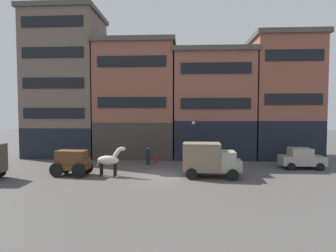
% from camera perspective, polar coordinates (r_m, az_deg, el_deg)
% --- Properties ---
extents(ground_plane, '(120.00, 120.00, 0.00)m').
position_cam_1_polar(ground_plane, '(20.74, -1.00, -10.86)').
color(ground_plane, '#4C4947').
extents(building_far_left, '(8.25, 6.79, 16.39)m').
position_cam_1_polar(building_far_left, '(33.07, -21.09, 8.40)').
color(building_far_left, black).
rests_on(building_far_left, ground_plane).
extents(building_center_left, '(8.92, 6.79, 12.75)m').
position_cam_1_polar(building_center_left, '(30.54, -6.72, 5.63)').
color(building_center_left, '#38332D').
rests_on(building_center_left, ground_plane).
extents(building_center_right, '(8.87, 6.79, 11.68)m').
position_cam_1_polar(building_center_right, '(30.26, 9.49, 4.62)').
color(building_center_right, black).
rests_on(building_center_right, ground_plane).
extents(building_far_right, '(7.20, 6.79, 13.27)m').
position_cam_1_polar(building_far_right, '(32.08, 23.35, 5.75)').
color(building_far_right, black).
rests_on(building_far_right, ground_plane).
extents(cargo_wagon, '(3.00, 1.71, 1.98)m').
position_cam_1_polar(cargo_wagon, '(22.13, -19.99, -7.13)').
color(cargo_wagon, brown).
rests_on(cargo_wagon, ground_plane).
extents(draft_horse, '(2.35, 0.72, 2.30)m').
position_cam_1_polar(draft_horse, '(21.13, -12.56, -7.15)').
color(draft_horse, beige).
rests_on(draft_horse, ground_plane).
extents(delivery_truck_near, '(4.44, 2.33, 2.62)m').
position_cam_1_polar(delivery_truck_near, '(20.51, 8.92, -6.99)').
color(delivery_truck_near, gray).
rests_on(delivery_truck_near, ground_plane).
extents(sedan_dark, '(3.71, 1.88, 1.83)m').
position_cam_1_polar(sedan_dark, '(26.23, 26.87, -6.24)').
color(sedan_dark, gray).
rests_on(sedan_dark, ground_plane).
extents(pedestrian_officer, '(0.45, 0.45, 1.79)m').
position_cam_1_polar(pedestrian_officer, '(25.14, -4.29, -6.17)').
color(pedestrian_officer, black).
rests_on(pedestrian_officer, ground_plane).
extents(streetlamp_curbside, '(0.32, 0.32, 4.12)m').
position_cam_1_polar(streetlamp_curbside, '(25.68, 5.49, -2.19)').
color(streetlamp_curbside, black).
rests_on(streetlamp_curbside, ground_plane).
extents(fire_hydrant_curbside, '(0.24, 0.24, 0.83)m').
position_cam_1_polar(fire_hydrant_curbside, '(25.86, -2.74, -7.16)').
color(fire_hydrant_curbside, maroon).
rests_on(fire_hydrant_curbside, ground_plane).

